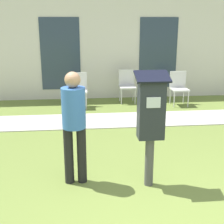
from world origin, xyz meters
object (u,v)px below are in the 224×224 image
parking_meter (151,115)px  outdoor_chair_middle (127,83)px  outdoor_chair_right (179,85)px  outdoor_chair_left (79,87)px  person_standing (74,120)px

parking_meter → outdoor_chair_middle: size_ratio=1.77×
outdoor_chair_middle → outdoor_chair_right: bearing=-35.1°
outdoor_chair_middle → outdoor_chair_right: size_ratio=1.00×
parking_meter → outdoor_chair_middle: parking_meter is taller
parking_meter → outdoor_chair_left: parking_meter is taller
person_standing → outdoor_chair_left: (0.04, 4.04, -0.40)m
outdoor_chair_left → outdoor_chair_right: (2.69, -0.03, 0.00)m
outdoor_chair_left → person_standing: bearing=-85.6°
outdoor_chair_middle → outdoor_chair_right: (1.34, -0.44, 0.00)m
outdoor_chair_middle → outdoor_chair_right: same height
parking_meter → person_standing: bearing=169.9°
person_standing → outdoor_chair_middle: 4.68m
outdoor_chair_right → person_standing: bearing=-143.0°
outdoor_chair_right → parking_meter: bearing=-131.1°
outdoor_chair_left → outdoor_chair_middle: size_ratio=1.00×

